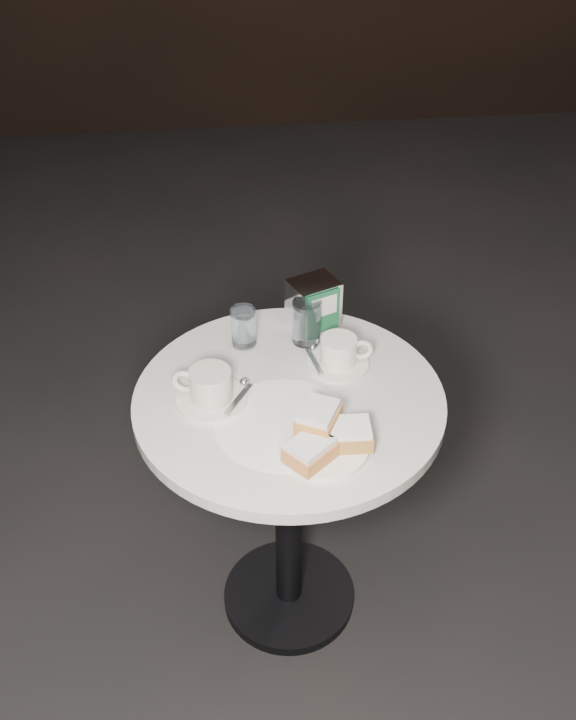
{
  "coord_description": "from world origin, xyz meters",
  "views": [
    {
      "loc": [
        -0.16,
        -1.36,
        1.9
      ],
      "look_at": [
        0.0,
        0.02,
        0.83
      ],
      "focal_mm": 40.0,
      "sensor_mm": 36.0,
      "label": 1
    }
  ],
  "objects_px": {
    "beignet_plate": "(325,439)",
    "napkin_dispenser": "(314,305)",
    "cafe_table": "(289,459)",
    "coffee_cup_left": "(210,388)",
    "water_glass_right": "(306,322)",
    "coffee_cup_right": "(339,354)",
    "water_glass_left": "(244,327)"
  },
  "relations": [
    {
      "from": "beignet_plate",
      "to": "water_glass_right",
      "type": "bearing_deg",
      "value": 88.13
    },
    {
      "from": "water_glass_right",
      "to": "napkin_dispenser",
      "type": "xyz_separation_m",
      "value": [
        0.02,
        0.06,
        0.01
      ]
    },
    {
      "from": "beignet_plate",
      "to": "coffee_cup_right",
      "type": "xyz_separation_m",
      "value": [
        0.08,
        0.28,
        -0.0
      ]
    },
    {
      "from": "cafe_table",
      "to": "water_glass_left",
      "type": "relative_size",
      "value": 7.56
    },
    {
      "from": "napkin_dispenser",
      "to": "coffee_cup_right",
      "type": "bearing_deg",
      "value": -99.2
    },
    {
      "from": "cafe_table",
      "to": "napkin_dispenser",
      "type": "height_order",
      "value": "napkin_dispenser"
    },
    {
      "from": "coffee_cup_right",
      "to": "water_glass_left",
      "type": "height_order",
      "value": "water_glass_left"
    },
    {
      "from": "water_glass_left",
      "to": "water_glass_right",
      "type": "xyz_separation_m",
      "value": [
        0.15,
        -0.0,
        0.01
      ]
    },
    {
      "from": "coffee_cup_left",
      "to": "cafe_table",
      "type": "bearing_deg",
      "value": 16.39
    },
    {
      "from": "beignet_plate",
      "to": "napkin_dispenser",
      "type": "distance_m",
      "value": 0.44
    },
    {
      "from": "coffee_cup_left",
      "to": "napkin_dispenser",
      "type": "distance_m",
      "value": 0.37
    },
    {
      "from": "water_glass_left",
      "to": "water_glass_right",
      "type": "relative_size",
      "value": 0.88
    },
    {
      "from": "cafe_table",
      "to": "coffee_cup_left",
      "type": "distance_m",
      "value": 0.29
    },
    {
      "from": "coffee_cup_left",
      "to": "napkin_dispenser",
      "type": "bearing_deg",
      "value": 61.04
    },
    {
      "from": "water_glass_right",
      "to": "cafe_table",
      "type": "bearing_deg",
      "value": -107.88
    },
    {
      "from": "beignet_plate",
      "to": "water_glass_right",
      "type": "height_order",
      "value": "water_glass_right"
    },
    {
      "from": "coffee_cup_left",
      "to": "coffee_cup_right",
      "type": "height_order",
      "value": "coffee_cup_left"
    },
    {
      "from": "beignet_plate",
      "to": "water_glass_right",
      "type": "distance_m",
      "value": 0.39
    },
    {
      "from": "coffee_cup_left",
      "to": "water_glass_right",
      "type": "relative_size",
      "value": 1.77
    },
    {
      "from": "coffee_cup_right",
      "to": "cafe_table",
      "type": "bearing_deg",
      "value": -139.01
    },
    {
      "from": "coffee_cup_left",
      "to": "water_glass_left",
      "type": "height_order",
      "value": "water_glass_left"
    },
    {
      "from": "cafe_table",
      "to": "beignet_plate",
      "type": "relative_size",
      "value": 3.05
    },
    {
      "from": "beignet_plate",
      "to": "coffee_cup_right",
      "type": "relative_size",
      "value": 1.54
    },
    {
      "from": "beignet_plate",
      "to": "coffee_cup_right",
      "type": "bearing_deg",
      "value": 74.99
    },
    {
      "from": "cafe_table",
      "to": "coffee_cup_left",
      "type": "bearing_deg",
      "value": 179.57
    },
    {
      "from": "cafe_table",
      "to": "coffee_cup_left",
      "type": "height_order",
      "value": "coffee_cup_left"
    },
    {
      "from": "water_glass_right",
      "to": "napkin_dispenser",
      "type": "relative_size",
      "value": 0.82
    },
    {
      "from": "napkin_dispenser",
      "to": "cafe_table",
      "type": "bearing_deg",
      "value": -131.58
    },
    {
      "from": "water_glass_left",
      "to": "napkin_dispenser",
      "type": "bearing_deg",
      "value": 16.35
    },
    {
      "from": "cafe_table",
      "to": "beignet_plate",
      "type": "bearing_deg",
      "value": -73.87
    },
    {
      "from": "cafe_table",
      "to": "coffee_cup_left",
      "type": "xyz_separation_m",
      "value": [
        -0.17,
        0.0,
        0.23
      ]
    },
    {
      "from": "cafe_table",
      "to": "coffee_cup_left",
      "type": "relative_size",
      "value": 3.74
    }
  ]
}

